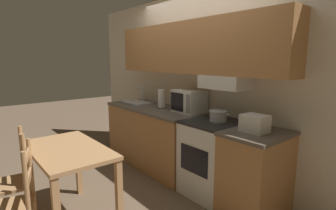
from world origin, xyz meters
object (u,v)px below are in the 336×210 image
object	(u,v)px
stove_range	(213,158)
dining_table	(68,160)
sink_basin	(136,102)
chair_right_of_table	(13,206)
toaster	(255,123)
paper_towel_roll	(161,99)
microwave	(189,101)
chair_left_of_table	(11,182)
cooking_pot	(218,115)

from	to	relation	value
stove_range	dining_table	size ratio (longest dim) A/B	0.83
stove_range	dining_table	distance (m)	1.64
sink_basin	dining_table	world-z (taller)	sink_basin
chair_right_of_table	stove_range	bearing A→B (deg)	97.92
toaster	paper_towel_roll	size ratio (longest dim) A/B	0.94
stove_range	microwave	distance (m)	0.85
paper_towel_roll	dining_table	bearing A→B (deg)	-71.05
toaster	dining_table	distance (m)	1.89
sink_basin	paper_towel_roll	world-z (taller)	paper_towel_roll
dining_table	paper_towel_roll	bearing A→B (deg)	108.95
chair_left_of_table	chair_right_of_table	xyz separation A→B (m)	(0.50, -0.06, 0.00)
cooking_pot	paper_towel_roll	distance (m)	1.10
dining_table	stove_range	bearing A→B (deg)	71.22
toaster	dining_table	world-z (taller)	toaster
stove_range	paper_towel_roll	bearing A→B (deg)	177.53
stove_range	chair_left_of_table	distance (m)	2.17
stove_range	cooking_pot	bearing A→B (deg)	55.88
microwave	sink_basin	bearing A→B (deg)	-172.28
paper_towel_roll	dining_table	distance (m)	1.73
microwave	dining_table	bearing A→B (deg)	-88.32
paper_towel_roll	chair_right_of_table	distance (m)	2.31
chair_left_of_table	toaster	bearing A→B (deg)	61.45
sink_basin	dining_table	size ratio (longest dim) A/B	0.51
cooking_pot	chair_left_of_table	distance (m)	2.28
stove_range	chair_right_of_table	distance (m)	2.09
microwave	toaster	distance (m)	1.15
cooking_pot	toaster	xyz separation A→B (m)	(0.53, -0.08, 0.02)
microwave	dining_table	xyz separation A→B (m)	(0.05, -1.69, -0.41)
stove_range	microwave	size ratio (longest dim) A/B	2.26
chair_left_of_table	chair_right_of_table	distance (m)	0.50
toaster	chair_right_of_table	distance (m)	2.28
microwave	chair_left_of_table	world-z (taller)	microwave
sink_basin	paper_towel_roll	distance (m)	0.63
toaster	sink_basin	world-z (taller)	sink_basin
dining_table	chair_right_of_table	distance (m)	0.59
cooking_pot	chair_right_of_table	bearing A→B (deg)	-99.71
stove_range	paper_towel_roll	xyz separation A→B (m)	(-1.07, 0.05, 0.59)
sink_basin	cooking_pot	bearing A→B (deg)	1.64
microwave	chair_right_of_table	xyz separation A→B (m)	(0.24, -2.20, -0.62)
chair_right_of_table	toaster	bearing A→B (deg)	83.30
paper_towel_roll	microwave	bearing A→B (deg)	10.92
dining_table	chair_left_of_table	distance (m)	0.59
stove_range	chair_left_of_table	world-z (taller)	chair_left_of_table
cooking_pot	dining_table	world-z (taller)	cooking_pot
cooking_pot	sink_basin	size ratio (longest dim) A/B	0.53
paper_towel_roll	dining_table	world-z (taller)	paper_towel_roll
toaster	sink_basin	distance (m)	2.25
stove_range	dining_table	world-z (taller)	stove_range
paper_towel_roll	dining_table	size ratio (longest dim) A/B	0.25
dining_table	chair_left_of_table	xyz separation A→B (m)	(-0.31, -0.46, -0.21)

